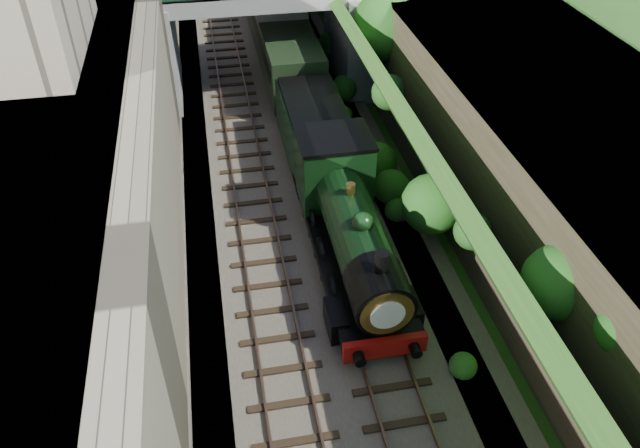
% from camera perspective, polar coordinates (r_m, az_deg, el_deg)
% --- Properties ---
extents(trackbed, '(10.00, 90.00, 0.20)m').
position_cam_1_polar(trackbed, '(33.53, -4.04, 9.68)').
color(trackbed, '#473F38').
rests_on(trackbed, ground).
extents(retaining_wall, '(1.00, 90.00, 7.00)m').
position_cam_1_polar(retaining_wall, '(31.98, -14.42, 13.89)').
color(retaining_wall, '#756B56').
rests_on(retaining_wall, ground).
extents(street_plateau_left, '(6.00, 90.00, 7.00)m').
position_cam_1_polar(street_plateau_left, '(32.42, -20.71, 12.96)').
color(street_plateau_left, '#262628').
rests_on(street_plateau_left, ground).
extents(street_plateau_right, '(8.00, 90.00, 6.25)m').
position_cam_1_polar(street_plateau_right, '(34.48, 12.16, 15.33)').
color(street_plateau_right, '#262628').
rests_on(street_plateau_right, ground).
extents(embankment_slope, '(4.91, 91.19, 6.53)m').
position_cam_1_polar(embankment_slope, '(33.92, 4.26, 15.02)').
color(embankment_slope, '#1E4714').
rests_on(embankment_slope, ground).
extents(track_left, '(2.50, 90.00, 0.20)m').
position_cam_1_polar(track_left, '(33.33, -7.50, 9.53)').
color(track_left, black).
rests_on(track_left, trackbed).
extents(track_right, '(2.50, 90.00, 0.20)m').
position_cam_1_polar(track_right, '(33.60, -1.99, 10.10)').
color(track_right, black).
rests_on(track_right, trackbed).
extents(road_bridge, '(16.00, 6.40, 7.25)m').
position_cam_1_polar(road_bridge, '(35.66, -3.65, 18.48)').
color(road_bridge, gray).
rests_on(road_bridge, ground).
extents(tree, '(3.60, 3.80, 6.60)m').
position_cam_1_polar(tree, '(32.67, 6.45, 17.52)').
color(tree, black).
rests_on(tree, ground).
extents(locomotive, '(3.10, 10.22, 3.83)m').
position_cam_1_polar(locomotive, '(22.75, 2.79, -0.30)').
color(locomotive, black).
rests_on(locomotive, trackbed).
extents(tender, '(2.70, 6.00, 3.05)m').
position_cam_1_polar(tender, '(28.89, -0.54, 8.22)').
color(tender, black).
rests_on(tender, trackbed).
extents(coach_front, '(2.90, 18.00, 3.70)m').
position_cam_1_polar(coach_front, '(40.03, -3.95, 17.60)').
color(coach_front, black).
rests_on(coach_front, trackbed).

